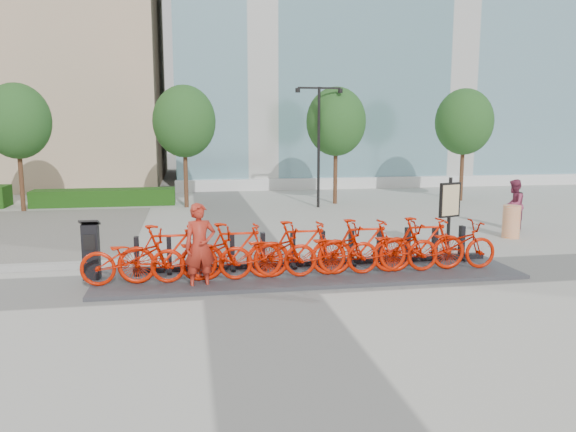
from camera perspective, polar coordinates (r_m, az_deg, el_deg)
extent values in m
plane|color=#A8A79E|center=(12.52, -3.32, -6.63)|extent=(120.00, 120.00, 0.00)
cube|color=#1B4511|center=(25.61, -18.13, 1.82)|extent=(6.00, 1.20, 0.70)
cylinder|color=brown|center=(24.93, -25.49, 3.86)|extent=(0.18, 0.18, 3.00)
ellipsoid|color=#27561D|center=(24.86, -25.82, 8.68)|extent=(2.60, 2.60, 2.99)
cylinder|color=brown|center=(24.05, -10.35, 4.43)|extent=(0.18, 0.18, 3.00)
ellipsoid|color=#27561D|center=(23.97, -10.50, 9.44)|extent=(2.60, 2.60, 2.99)
cylinder|color=brown|center=(24.89, 4.83, 4.70)|extent=(0.18, 0.18, 3.00)
ellipsoid|color=#27561D|center=(24.82, 4.90, 9.54)|extent=(2.60, 2.60, 2.99)
cylinder|color=brown|center=(27.06, 17.25, 4.68)|extent=(0.18, 0.18, 3.00)
ellipsoid|color=#27561D|center=(26.99, 17.46, 9.12)|extent=(2.60, 2.60, 2.99)
cylinder|color=black|center=(23.62, 3.13, 6.91)|extent=(0.12, 0.12, 5.00)
cube|color=black|center=(23.55, 2.09, 12.88)|extent=(0.90, 0.08, 0.08)
cube|color=black|center=(23.76, 4.27, 12.83)|extent=(0.90, 0.08, 0.08)
cylinder|color=black|center=(23.46, 0.99, 12.65)|extent=(0.20, 0.20, 0.18)
cylinder|color=black|center=(23.87, 5.34, 12.56)|extent=(0.20, 0.20, 0.18)
cube|color=#38383D|center=(13.01, 2.24, -5.84)|extent=(9.60, 2.40, 0.08)
imported|color=#C41801|center=(12.29, -15.48, -4.13)|extent=(2.17, 0.76, 1.14)
imported|color=#C41801|center=(12.23, -12.12, -3.76)|extent=(2.10, 0.59, 1.26)
imported|color=#C41801|center=(12.24, -8.73, -3.96)|extent=(2.17, 0.76, 1.14)
imported|color=#C41801|center=(12.26, -5.37, -3.57)|extent=(2.10, 0.59, 1.26)
imported|color=#C41801|center=(12.35, -2.03, -3.73)|extent=(2.17, 0.76, 1.14)
imported|color=#C41801|center=(12.45, 1.26, -3.33)|extent=(2.10, 0.59, 1.26)
imported|color=#C41801|center=(12.63, 4.47, -3.47)|extent=(2.17, 0.76, 1.14)
imported|color=#C41801|center=(12.81, 7.59, -3.05)|extent=(2.10, 0.59, 1.26)
imported|color=#C41801|center=(13.06, 10.60, -3.18)|extent=(2.17, 0.76, 1.14)
imported|color=#C41801|center=(13.31, 13.51, -2.77)|extent=(2.10, 0.59, 1.26)
imported|color=#C41801|center=(13.63, 16.28, -2.88)|extent=(2.17, 0.76, 1.14)
cube|color=black|center=(12.98, -19.37, -3.44)|extent=(0.35, 0.30, 1.22)
cube|color=black|center=(12.86, -19.52, -0.62)|extent=(0.42, 0.35, 0.16)
cube|color=black|center=(12.79, -19.54, -2.54)|extent=(0.24, 0.03, 0.34)
imported|color=#A82719|center=(11.85, -8.93, -3.09)|extent=(0.74, 0.56, 1.83)
imported|color=#8D3351|center=(19.86, 21.94, 1.05)|extent=(1.03, 1.03, 1.68)
cylinder|color=#FF6000|center=(18.51, 21.73, -0.54)|extent=(0.57, 0.57, 1.00)
cylinder|color=black|center=(15.68, 16.05, 0.06)|extent=(0.09, 0.09, 2.05)
cube|color=black|center=(15.62, 16.11, 1.58)|extent=(0.67, 0.30, 0.93)
cube|color=beige|center=(15.57, 16.20, 1.55)|extent=(0.56, 0.20, 0.82)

